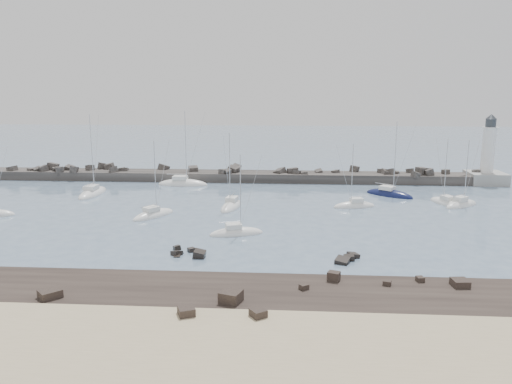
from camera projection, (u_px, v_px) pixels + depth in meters
ground at (233, 231)px, 66.66m from camera, size 400.00×400.00×0.00m
sand_strip at (181, 357)px, 35.39m from camera, size 140.00×14.00×1.00m
rock_shelf at (202, 299)px, 45.17m from camera, size 140.00×12.00×1.71m
rock_cluster_near at (187, 254)px, 57.11m from camera, size 4.51×3.98×1.46m
rock_cluster_far at (346, 260)px, 55.14m from camera, size 3.13×3.79×1.26m
breakwater at (216, 179)px, 104.24m from camera, size 115.00×7.33×4.95m
lighthouse at (487, 168)px, 100.05m from camera, size 7.00×7.00×14.60m
sailboat_1 at (93, 194)px, 90.04m from camera, size 3.45×9.93×15.42m
sailboat_2 at (154, 216)px, 74.51m from camera, size 6.19×7.78×12.26m
sailboat_3 at (183, 184)px, 98.81m from camera, size 10.04×3.34×15.73m
sailboat_4 at (231, 207)px, 80.08m from camera, size 3.85×8.50×13.07m
sailboat_5 at (236, 234)px, 65.19m from camera, size 7.48×4.20×11.40m
sailboat_6 at (389, 195)px, 89.15m from camera, size 8.76×7.86×14.23m
sailboat_7 at (354, 206)px, 80.34m from camera, size 7.30×3.76×11.18m
sailboat_8 at (446, 203)px, 82.48m from camera, size 4.86×7.66×11.66m
sailboat_10 at (461, 205)px, 80.97m from camera, size 7.17×6.18×11.73m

